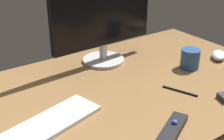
{
  "coord_description": "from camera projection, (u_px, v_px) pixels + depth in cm",
  "views": [
    {
      "loc": [
        -64.31,
        -84.58,
        60.52
      ],
      "look_at": [
        -2.11,
        4.9,
        8.0
      ],
      "focal_mm": 48.67,
      "sensor_mm": 36.0,
      "label": 1
    }
  ],
  "objects": [
    {
      "name": "media_remote",
      "position": [
        172.0,
        131.0,
        0.93
      ],
      "size": [
        18.62,
        12.6,
        3.6
      ],
      "rotation": [
        0.0,
        0.0,
        0.47
      ],
      "color": "black",
      "rests_on": "desk"
    },
    {
      "name": "desk",
      "position": [
        123.0,
        89.0,
        1.21
      ],
      "size": [
        140.0,
        84.0,
        2.0
      ],
      "primitive_type": "cube",
      "color": "olive",
      "rests_on": "ground"
    },
    {
      "name": "pen",
      "position": [
        180.0,
        91.0,
        1.17
      ],
      "size": [
        6.17,
        13.4,
        0.77
      ],
      "primitive_type": "cylinder",
      "rotation": [
        0.0,
        1.57,
        -1.18
      ],
      "color": "black",
      "rests_on": "desk"
    },
    {
      "name": "keyboard",
      "position": [
        39.0,
        129.0,
        0.95
      ],
      "size": [
        45.0,
        22.69,
        1.44
      ],
      "primitive_type": "cube",
      "rotation": [
        0.0,
        0.0,
        0.25
      ],
      "color": "silver",
      "rests_on": "desk"
    },
    {
      "name": "coffee_mug",
      "position": [
        190.0,
        59.0,
        1.35
      ],
      "size": [
        8.44,
        8.44,
        8.84
      ],
      "primitive_type": "cylinder",
      "color": "#28518C",
      "rests_on": "desk"
    },
    {
      "name": "computer_mouse",
      "position": [
        219.0,
        55.0,
        1.45
      ],
      "size": [
        12.77,
        11.8,
        3.61
      ],
      "primitive_type": "ellipsoid",
      "rotation": [
        0.0,
        0.0,
        0.64
      ],
      "color": "silver",
      "rests_on": "desk"
    },
    {
      "name": "monitor",
      "position": [
        103.0,
        12.0,
        1.33
      ],
      "size": [
        51.18,
        19.37,
        43.7
      ],
      "rotation": [
        0.0,
        0.0,
        0.04
      ],
      "color": "silver",
      "rests_on": "desk"
    }
  ]
}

